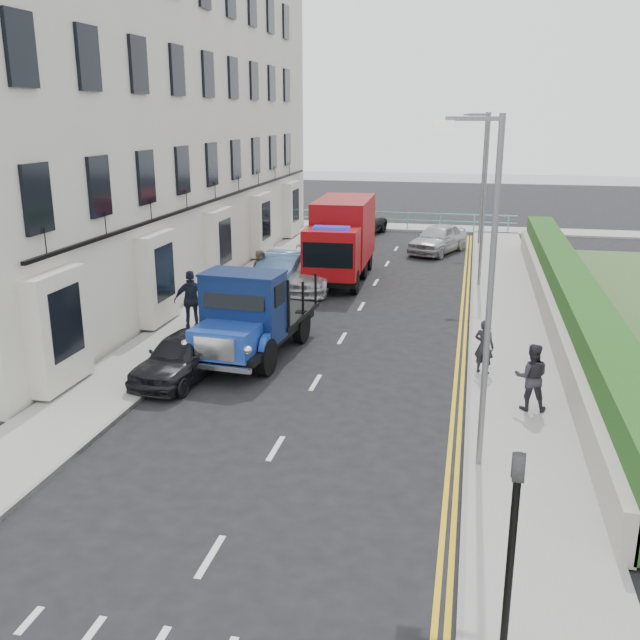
{
  "coord_description": "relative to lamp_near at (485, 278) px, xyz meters",
  "views": [
    {
      "loc": [
        3.88,
        -15.53,
        7.02
      ],
      "look_at": [
        -0.14,
        3.23,
        1.4
      ],
      "focal_mm": 40.0,
      "sensor_mm": 36.0,
      "label": 1
    }
  ],
  "objects": [
    {
      "name": "lamp_mid",
      "position": [
        0.0,
        16.0,
        0.0
      ],
      "size": [
        1.23,
        0.18,
        7.0
      ],
      "color": "slate",
      "rests_on": "ground"
    },
    {
      "name": "red_lorry",
      "position": [
        -5.76,
        16.39,
        -2.19
      ],
      "size": [
        2.38,
        6.56,
        3.4
      ],
      "rotation": [
        0.0,
        0.0,
        0.03
      ],
      "color": "black",
      "rests_on": "ground"
    },
    {
      "name": "garden_east",
      "position": [
        3.03,
        11.0,
        -3.1
      ],
      "size": [
        1.45,
        28.0,
        1.75
      ],
      "color": "#B2AD9E",
      "rests_on": "ground"
    },
    {
      "name": "pedestrian_east_far",
      "position": [
        1.31,
        3.08,
        -3.05
      ],
      "size": [
        0.8,
        0.63,
        1.65
      ],
      "primitive_type": "imported",
      "rotation": [
        0.0,
        0.0,
        3.14
      ],
      "color": "#2B272F",
      "rests_on": "pavement_east"
    },
    {
      "name": "parked_car_mid",
      "position": [
        -7.78,
        14.0,
        -3.24
      ],
      "size": [
        2.08,
        4.72,
        1.51
      ],
      "primitive_type": "imported",
      "rotation": [
        0.0,
        0.0,
        -0.11
      ],
      "color": "#557EB7",
      "rests_on": "ground"
    },
    {
      "name": "promenade",
      "position": [
        -4.18,
        31.0,
        -3.94
      ],
      "size": [
        30.0,
        2.5,
        0.12
      ],
      "primitive_type": "cube",
      "color": "gray",
      "rests_on": "ground"
    },
    {
      "name": "lamp_near",
      "position": [
        0.0,
        0.0,
        0.0
      ],
      "size": [
        1.23,
        0.18,
        7.0
      ],
      "color": "slate",
      "rests_on": "ground"
    },
    {
      "name": "bedford_lorry",
      "position": [
        -6.5,
        5.31,
        -2.78
      ],
      "size": [
        2.66,
        5.75,
        2.64
      ],
      "rotation": [
        0.0,
        0.0,
        -0.09
      ],
      "color": "black",
      "rests_on": "ground"
    },
    {
      "name": "parked_car_front",
      "position": [
        -7.78,
        3.59,
        -3.35
      ],
      "size": [
        2.03,
        3.97,
        1.29
      ],
      "primitive_type": "imported",
      "rotation": [
        0.0,
        0.0,
        -0.14
      ],
      "color": "black",
      "rests_on": "ground"
    },
    {
      "name": "ground",
      "position": [
        -4.18,
        2.0,
        -4.0
      ],
      "size": [
        120.0,
        120.0,
        0.0
      ],
      "primitive_type": "plane",
      "color": "black",
      "rests_on": "ground"
    },
    {
      "name": "seafront_car_right",
      "position": [
        -1.97,
        23.25,
        -3.25
      ],
      "size": [
        3.22,
        4.74,
        1.5
      ],
      "primitive_type": "imported",
      "rotation": [
        0.0,
        0.0,
        -0.37
      ],
      "color": "#ABABB0",
      "rests_on": "ground"
    },
    {
      "name": "lamp_far",
      "position": [
        0.0,
        26.0,
        0.0
      ],
      "size": [
        1.23,
        0.18,
        7.0
      ],
      "color": "slate",
      "rests_on": "ground"
    },
    {
      "name": "pavement_west",
      "position": [
        -9.38,
        11.0,
        -3.94
      ],
      "size": [
        2.4,
        38.0,
        0.12
      ],
      "primitive_type": "cube",
      "color": "gray",
      "rests_on": "ground"
    },
    {
      "name": "pedestrian_west_near",
      "position": [
        -9.12,
        7.63,
        -2.9
      ],
      "size": [
        1.24,
        0.92,
        1.96
      ],
      "primitive_type": "imported",
      "rotation": [
        0.0,
        0.0,
        3.58
      ],
      "color": "black",
      "rests_on": "pavement_west"
    },
    {
      "name": "pedestrian_west_far",
      "position": [
        -8.58,
        13.6,
        -3.1
      ],
      "size": [
        0.91,
        0.85,
        1.56
      ],
      "primitive_type": "imported",
      "rotation": [
        0.0,
        0.0,
        0.64
      ],
      "color": "#40382E",
      "rests_on": "pavement_west"
    },
    {
      "name": "parked_car_rear",
      "position": [
        -6.78,
        14.41,
        -3.28
      ],
      "size": [
        2.42,
        5.09,
        1.43
      ],
      "primitive_type": "imported",
      "rotation": [
        0.0,
        0.0,
        0.09
      ],
      "color": "#AFAEB3",
      "rests_on": "ground"
    },
    {
      "name": "pedestrian_east_near",
      "position": [
        0.22,
        5.4,
        -3.12
      ],
      "size": [
        0.65,
        0.54,
        1.52
      ],
      "primitive_type": "imported",
      "rotation": [
        0.0,
        0.0,
        2.76
      ],
      "color": "black",
      "rests_on": "pavement_east"
    },
    {
      "name": "sea_plane",
      "position": [
        -4.18,
        62.0,
        -4.0
      ],
      "size": [
        120.0,
        120.0,
        0.0
      ],
      "primitive_type": "plane",
      "color": "slate",
      "rests_on": "ground"
    },
    {
      "name": "seafront_car_left",
      "position": [
        -6.93,
        27.98,
        -3.29
      ],
      "size": [
        3.56,
        5.49,
        1.41
      ],
      "primitive_type": "imported",
      "rotation": [
        0.0,
        0.0,
        2.88
      ],
      "color": "black",
      "rests_on": "ground"
    },
    {
      "name": "terrace_west",
      "position": [
        -13.65,
        15.0,
        3.17
      ],
      "size": [
        6.31,
        30.2,
        14.25
      ],
      "color": "beige",
      "rests_on": "ground"
    },
    {
      "name": "traffic_signal",
      "position": [
        0.42,
        -5.5,
        -1.92
      ],
      "size": [
        0.16,
        0.2,
        3.1
      ],
      "color": "black",
      "rests_on": "ground"
    },
    {
      "name": "pavement_east",
      "position": [
        1.12,
        11.0,
        -3.94
      ],
      "size": [
        2.6,
        38.0,
        0.12
      ],
      "primitive_type": "cube",
      "color": "gray",
      "rests_on": "ground"
    },
    {
      "name": "seafront_railing",
      "position": [
        -4.18,
        30.2,
        -3.42
      ],
      "size": [
        13.0,
        0.08,
        1.11
      ],
      "color": "#59B2A5",
      "rests_on": "ground"
    }
  ]
}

